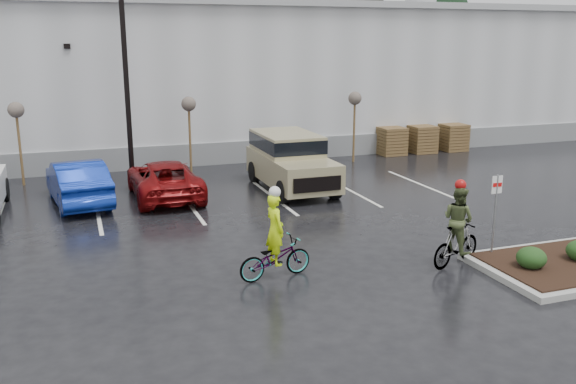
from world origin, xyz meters
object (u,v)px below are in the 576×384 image
object	(u,v)px
lamppost	(123,33)
cyclist_hivis	(275,250)
pallet_stack_b	(422,139)
cyclist_olive	(457,234)
pallet_stack_a	(391,141)
pallet_stack_c	(453,137)
fire_lane_sign	(495,206)
car_red	(164,179)
sapling_west	(16,114)
car_blue	(78,182)
suv_tan	(292,162)
sapling_east	(355,102)
sapling_mid	(189,108)

from	to	relation	value
lamppost	cyclist_hivis	distance (m)	12.42
pallet_stack_b	cyclist_olive	bearing A→B (deg)	-118.48
pallet_stack_a	pallet_stack_c	xyz separation A→B (m)	(3.50, 0.00, 0.00)
fire_lane_sign	car_red	bearing A→B (deg)	127.44
pallet_stack_b	fire_lane_sign	size ratio (longest dim) A/B	0.61
car_red	cyclist_olive	xyz separation A→B (m)	(5.82, -9.14, 0.14)
sapling_west	fire_lane_sign	bearing A→B (deg)	-47.33
pallet_stack_c	car_red	bearing A→B (deg)	-162.66
pallet_stack_c	car_blue	bearing A→B (deg)	-165.77
lamppost	pallet_stack_b	bearing A→B (deg)	8.02
car_red	cyclist_hivis	distance (m)	8.54
suv_tan	cyclist_hivis	bearing A→B (deg)	-112.39
sapling_east	cyclist_hivis	xyz separation A→B (m)	(-7.81, -12.16, -2.04)
fire_lane_sign	cyclist_hivis	size ratio (longest dim) A/B	0.99
car_blue	lamppost	bearing A→B (deg)	-136.13
car_blue	sapling_west	bearing A→B (deg)	-68.99
pallet_stack_c	car_blue	xyz separation A→B (m)	(-18.03, -4.57, 0.09)
sapling_west	pallet_stack_b	size ratio (longest dim) A/B	2.37
pallet_stack_a	suv_tan	size ratio (longest dim) A/B	0.26
sapling_mid	car_red	distance (m)	4.57
pallet_stack_c	cyclist_hivis	distance (m)	19.08
pallet_stack_a	car_blue	size ratio (longest dim) A/B	0.29
car_blue	suv_tan	world-z (taller)	suv_tan
lamppost	cyclist_hivis	size ratio (longest dim) A/B	4.16
sapling_west	cyclist_olive	distance (m)	16.83
lamppost	car_blue	xyz separation A→B (m)	(-2.03, -2.57, -4.93)
fire_lane_sign	cyclist_olive	xyz separation A→B (m)	(-1.12, -0.06, -0.60)
sapling_mid	fire_lane_sign	bearing A→B (deg)	-67.51
sapling_west	suv_tan	size ratio (longest dim) A/B	0.63
pallet_stack_c	car_red	world-z (taller)	pallet_stack_c
pallet_stack_c	pallet_stack_b	bearing A→B (deg)	180.00
pallet_stack_b	pallet_stack_a	bearing A→B (deg)	180.00
sapling_west	car_red	distance (m)	6.46
car_red	cyclist_hivis	xyz separation A→B (m)	(1.33, -8.43, 0.02)
lamppost	pallet_stack_a	bearing A→B (deg)	9.09
fire_lane_sign	car_blue	size ratio (longest dim) A/B	0.48
cyclist_hivis	car_blue	bearing A→B (deg)	16.90
pallet_stack_c	suv_tan	size ratio (longest dim) A/B	0.26
pallet_stack_c	car_red	size ratio (longest dim) A/B	0.28
sapling_east	car_red	bearing A→B (deg)	-157.82
car_red	cyclist_olive	world-z (taller)	cyclist_olive
sapling_east	suv_tan	bearing A→B (deg)	-137.76
suv_tan	cyclist_olive	world-z (taller)	cyclist_olive
lamppost	car_red	xyz separation A→B (m)	(0.85, -2.73, -5.02)
pallet_stack_a	suv_tan	world-z (taller)	suv_tan
sapling_west	fire_lane_sign	size ratio (longest dim) A/B	1.45
cyclist_hivis	cyclist_olive	distance (m)	4.55
car_blue	fire_lane_sign	bearing A→B (deg)	128.98
lamppost	cyclist_olive	size ratio (longest dim) A/B	4.22
suv_tan	cyclist_hivis	xyz separation A→B (m)	(-3.34, -8.10, -0.34)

